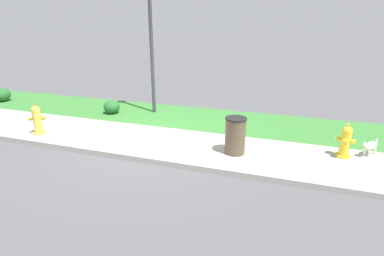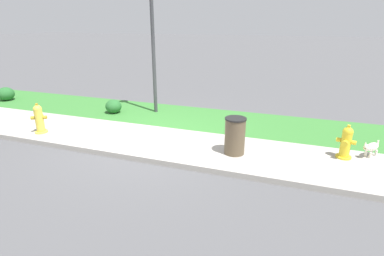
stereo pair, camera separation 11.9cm
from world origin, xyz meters
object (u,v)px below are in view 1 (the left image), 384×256
Objects in this scene: shrub_bush_mid_verge at (2,95)px; shrub_bush_far_verge at (112,107)px; fire_hydrant_by_grass_verge at (37,120)px; street_lamp at (150,13)px; small_white_dog at (370,146)px; trash_bin at (235,136)px; fire_hydrant_across_street at (345,142)px.

shrub_bush_mid_verge is 1.14× the size of shrub_bush_far_verge.
street_lamp is (1.98, 2.76, 2.59)m from fire_hydrant_by_grass_verge.
small_white_dog is at bearing -14.96° from street_lamp.
small_white_dog is 11.76m from shrub_bush_mid_verge.
trash_bin is at bearing -22.93° from shrub_bush_far_verge.
fire_hydrant_across_street is at bearing -22.89° from fire_hydrant_by_grass_verge.
fire_hydrant_by_grass_verge is 1.59× the size of shrub_bush_far_verge.
small_white_dog is (7.83, 1.19, -0.16)m from fire_hydrant_by_grass_verge.
small_white_dog is 6.65m from street_lamp.
small_white_dog is 2.91m from trash_bin.
street_lamp is 7.83× the size of shrub_bush_mid_verge.
fire_hydrant_across_street is 0.90× the size of trash_bin.
fire_hydrant_across_street is (7.29, 0.94, -0.03)m from fire_hydrant_by_grass_verge.
trash_bin reaches higher than fire_hydrant_by_grass_verge.
fire_hydrant_by_grass_verge is 0.96× the size of trash_bin.
fire_hydrant_by_grass_verge is 7.35m from fire_hydrant_across_street.
fire_hydrant_across_street is at bearing 13.84° from trash_bin.
shrub_bush_far_verge is (-6.52, 1.25, -0.14)m from fire_hydrant_across_street.
trash_bin reaches higher than shrub_bush_mid_verge.
fire_hydrant_across_street is 2.32m from trash_bin.
shrub_bush_far_verge reaches higher than small_white_dog.
trash_bin is 1.44× the size of shrub_bush_mid_verge.
fire_hydrant_by_grass_verge reaches higher than shrub_bush_far_verge.
shrub_bush_mid_verge is 4.65m from shrub_bush_far_verge.
small_white_dog is 0.10× the size of street_lamp.
shrub_bush_far_verge is at bearing -59.77° from small_white_dog.
shrub_bush_mid_verge is (-5.85, -0.50, -2.73)m from street_lamp.
trash_bin is (-2.79, -0.80, 0.19)m from small_white_dog.
fire_hydrant_across_street is at bearing -18.83° from street_lamp.
shrub_bush_far_verge is at bearing 4.64° from fire_hydrant_across_street.
shrub_bush_far_verge is at bearing -0.75° from shrub_bush_mid_verge.
shrub_bush_mid_verge is at bearing -175.14° from street_lamp.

